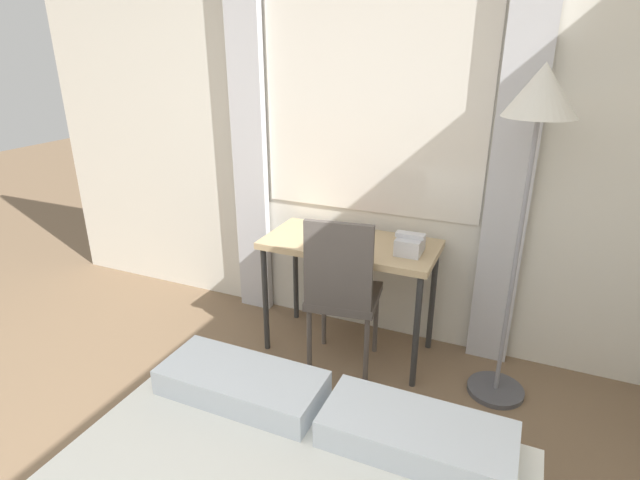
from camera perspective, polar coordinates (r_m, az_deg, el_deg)
wall_back_with_window at (r=3.19m, az=3.81°, el=12.36°), size 4.89×0.13×2.70m
desk at (r=3.04m, az=3.46°, el=-1.48°), size 1.04×0.51×0.75m
desk_chair at (r=2.87m, az=2.52°, el=-5.49°), size 0.45×0.45×0.99m
standing_lamp at (r=2.57m, az=23.47°, el=11.43°), size 0.34×0.34×1.79m
telephone at (r=2.87m, az=10.24°, el=-0.47°), size 0.16×0.18×0.12m
book at (r=2.97m, az=2.15°, el=-0.19°), size 0.30×0.22×0.02m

